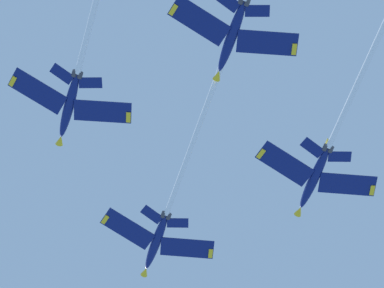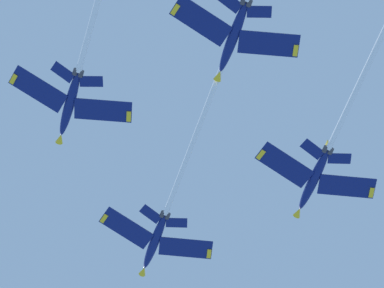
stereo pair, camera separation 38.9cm
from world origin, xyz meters
TOP-DOWN VIEW (x-y plane):
  - jet_lead at (-26.36, -0.46)m, footprint 46.26×33.04m
  - jet_left_wing at (2.63, -6.83)m, footprint 49.41×34.06m
  - jet_right_wing at (-17.73, 28.32)m, footprint 50.33×35.41m

SIDE VIEW (x-z plane):
  - jet_left_wing at x=2.63m, z-range 126.38..147.16m
  - jet_right_wing at x=-17.73m, z-range 127.44..146.80m
  - jet_lead at x=-26.36m, z-range 135.85..153.68m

